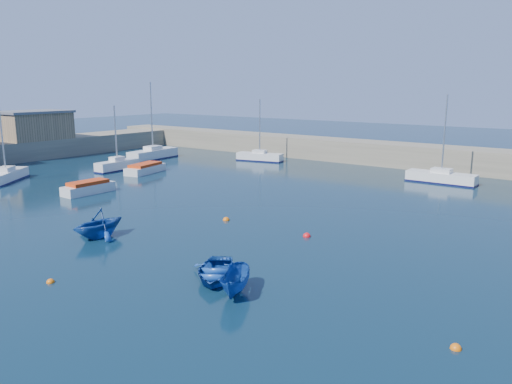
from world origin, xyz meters
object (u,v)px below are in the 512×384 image
Objects in this scene: brick_shed_a at (34,126)px; sailboat_3 at (117,165)px; motorboat_2 at (145,168)px; sailboat_6 at (441,177)px; dinghy_right at (236,282)px; dinghy_left at (98,223)px; motorboat_1 at (88,188)px; dinghy_center at (215,271)px; sailboat_2 at (6,176)px; sailboat_4 at (153,154)px; sailboat_5 at (260,157)px.

sailboat_3 is (16.80, -0.05, -3.49)m from brick_shed_a.
sailboat_6 is at bearing 13.58° from motorboat_2.
dinghy_right is (0.86, -32.45, 0.01)m from sailboat_6.
sailboat_3 is 2.06× the size of dinghy_left.
dinghy_center is (22.00, -8.15, -0.14)m from motorboat_1.
dinghy_left is (22.97, -5.89, 0.34)m from sailboat_2.
motorboat_2 is (3.81, 0.73, -0.11)m from sailboat_3.
brick_shed_a is at bearing 155.76° from dinghy_left.
dinghy_right is (23.97, -8.99, 0.05)m from motorboat_1.
dinghy_right is at bearing -42.96° from sailboat_4.
dinghy_center is (26.18, -18.19, -0.11)m from motorboat_2.
sailboat_4 is 1.79× the size of motorboat_2.
sailboat_3 is 1.32× the size of motorboat_2.
motorboat_2 is at bearing 112.42° from motorboat_1.
sailboat_5 is at bearing 88.87° from motorboat_1.
motorboat_1 is (7.99, -9.31, -0.08)m from sailboat_3.
motorboat_2 is (7.08, 11.54, -0.08)m from sailboat_2.
sailboat_2 is 42.48m from sailboat_6.
brick_shed_a is 0.82× the size of sailboat_4.
sailboat_4 is 10.57m from motorboat_2.
sailboat_2 is at bearing 125.94° from sailboat_6.
brick_shed_a is 2.67× the size of dinghy_right.
motorboat_1 is 10.88m from motorboat_2.
sailboat_5 reaches higher than dinghy_right.
dinghy_center is (-1.11, -31.61, -0.18)m from sailboat_6.
motorboat_2 is at bearing 1.91° from brick_shed_a.
sailboat_2 reaches higher than dinghy_center.
motorboat_2 is (20.61, 0.69, -3.60)m from brick_shed_a.
sailboat_2 is 1.14× the size of sailboat_3.
dinghy_left is at bearing -60.25° from motorboat_2.
sailboat_6 is at bearing 45.24° from motorboat_1.
brick_shed_a is 2.13× the size of dinghy_center.
sailboat_4 reaches higher than sailboat_2.
sailboat_5 is at bearing 24.16° from sailboat_4.
dinghy_left is at bearing 159.66° from sailboat_6.
dinghy_left reaches higher than motorboat_2.
sailboat_2 is 28.58m from sailboat_5.
motorboat_1 is 0.85× the size of motorboat_2.
brick_shed_a is 17.70m from sailboat_2.
sailboat_6 is 30.42m from motorboat_2.
sailboat_4 reaches higher than sailboat_5.
sailboat_3 is at bearing 117.35° from dinghy_center.
dinghy_left is at bearing -174.05° from sailboat_5.
sailboat_3 is at bearing -73.17° from sailboat_4.
dinghy_right is (35.48, -26.64, -0.10)m from sailboat_4.
sailboat_2 is 0.96× the size of sailboat_6.
sailboat_6 reaches higher than brick_shed_a.
sailboat_3 reaches higher than brick_shed_a.
motorboat_1 reaches higher than dinghy_center.
dinghy_left is at bearing -24.64° from brick_shed_a.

